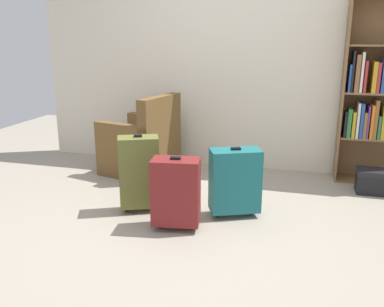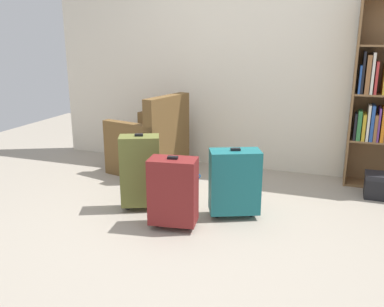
{
  "view_description": "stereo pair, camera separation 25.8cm",
  "coord_description": "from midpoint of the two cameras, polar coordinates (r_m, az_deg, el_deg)",
  "views": [
    {
      "loc": [
        0.82,
        -3.03,
        1.53
      ],
      "look_at": [
        -0.09,
        0.3,
        0.55
      ],
      "focal_mm": 38.96,
      "sensor_mm": 36.0,
      "label": 1
    },
    {
      "loc": [
        1.07,
        -2.95,
        1.53
      ],
      "look_at": [
        -0.09,
        0.3,
        0.55
      ],
      "focal_mm": 38.96,
      "sensor_mm": 36.0,
      "label": 2
    }
  ],
  "objects": [
    {
      "name": "armchair",
      "position": [
        4.81,
        -4.21,
        1.19
      ],
      "size": [
        0.84,
        0.84,
        0.9
      ],
      "color": "brown",
      "rests_on": "ground"
    },
    {
      "name": "suitcase_olive",
      "position": [
        3.73,
        -5.16,
        -2.39
      ],
      "size": [
        0.4,
        0.33,
        0.7
      ],
      "color": "brown",
      "rests_on": "ground"
    },
    {
      "name": "mug",
      "position": [
        4.57,
        1.9,
        -3.1
      ],
      "size": [
        0.12,
        0.08,
        0.1
      ],
      "color": "#1959A5",
      "rests_on": "ground"
    },
    {
      "name": "suitcase_dark_red",
      "position": [
        3.37,
        -0.41,
        -5.2
      ],
      "size": [
        0.41,
        0.28,
        0.61
      ],
      "color": "maroon",
      "rests_on": "ground"
    },
    {
      "name": "ground_plane",
      "position": [
        3.49,
        1.85,
        -10.15
      ],
      "size": [
        8.29,
        8.29,
        0.0
      ],
      "primitive_type": "plane",
      "color": "#9E9384"
    },
    {
      "name": "back_wall",
      "position": [
        4.92,
        8.68,
        12.99
      ],
      "size": [
        4.74,
        0.1,
        2.6
      ],
      "primitive_type": "cube",
      "color": "beige",
      "rests_on": "ground"
    },
    {
      "name": "suitcase_teal",
      "position": [
        3.61,
        7.9,
        -3.85
      ],
      "size": [
        0.48,
        0.37,
        0.62
      ],
      "color": "#19666B",
      "rests_on": "ground"
    }
  ]
}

